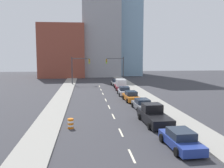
% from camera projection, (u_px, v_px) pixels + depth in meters
% --- Properties ---
extents(sidewalk_left, '(2.87, 104.14, 0.14)m').
position_uv_depth(sidewalk_left, '(69.00, 84.00, 59.92)').
color(sidewalk_left, gray).
rests_on(sidewalk_left, ground).
extents(sidewalk_right, '(2.87, 104.14, 0.14)m').
position_uv_depth(sidewalk_right, '(127.00, 83.00, 61.41)').
color(sidewalk_right, gray).
rests_on(sidewalk_right, ground).
extents(lane_stripe_at_8m, '(0.16, 2.40, 0.01)m').
position_uv_depth(lane_stripe_at_8m, '(132.00, 156.00, 17.24)').
color(lane_stripe_at_8m, beige).
rests_on(lane_stripe_at_8m, ground).
extents(lane_stripe_at_13m, '(0.16, 2.40, 0.01)m').
position_uv_depth(lane_stripe_at_13m, '(121.00, 132.00, 22.47)').
color(lane_stripe_at_13m, beige).
rests_on(lane_stripe_at_13m, ground).
extents(lane_stripe_at_19m, '(0.16, 2.40, 0.01)m').
position_uv_depth(lane_stripe_at_19m, '(113.00, 116.00, 28.39)').
color(lane_stripe_at_19m, beige).
rests_on(lane_stripe_at_19m, ground).
extents(lane_stripe_at_25m, '(0.16, 2.40, 0.01)m').
position_uv_depth(lane_stripe_at_25m, '(109.00, 107.00, 33.51)').
color(lane_stripe_at_25m, beige).
rests_on(lane_stripe_at_25m, ground).
extents(lane_stripe_at_30m, '(0.16, 2.40, 0.01)m').
position_uv_depth(lane_stripe_at_30m, '(106.00, 100.00, 38.73)').
color(lane_stripe_at_30m, beige).
rests_on(lane_stripe_at_30m, ground).
extents(lane_stripe_at_36m, '(0.16, 2.40, 0.01)m').
position_uv_depth(lane_stripe_at_36m, '(103.00, 94.00, 45.10)').
color(lane_stripe_at_36m, beige).
rests_on(lane_stripe_at_36m, ground).
extents(lane_stripe_at_42m, '(0.16, 2.40, 0.01)m').
position_uv_depth(lane_stripe_at_42m, '(101.00, 90.00, 50.30)').
color(lane_stripe_at_42m, beige).
rests_on(lane_stripe_at_42m, ground).
extents(lane_stripe_at_47m, '(0.16, 2.40, 0.01)m').
position_uv_depth(lane_stripe_at_47m, '(99.00, 86.00, 56.06)').
color(lane_stripe_at_47m, beige).
rests_on(lane_stripe_at_47m, ground).
extents(building_brick_left, '(14.00, 16.00, 16.49)m').
position_uv_depth(building_brick_left, '(63.00, 51.00, 81.27)').
color(building_brick_left, brown).
rests_on(building_brick_left, ground).
extents(building_office_center, '(12.00, 20.00, 26.50)m').
position_uv_depth(building_office_center, '(100.00, 37.00, 85.96)').
color(building_office_center, '#99999E').
rests_on(building_office_center, ground).
extents(building_glass_right, '(13.00, 20.00, 41.09)m').
position_uv_depth(building_glass_right, '(119.00, 17.00, 89.85)').
color(building_glass_right, '#7A9EB7').
rests_on(building_glass_right, ground).
extents(traffic_signal_left, '(4.34, 0.35, 6.54)m').
position_uv_depth(traffic_signal_left, '(77.00, 67.00, 58.63)').
color(traffic_signal_left, '#38383D').
rests_on(traffic_signal_left, ground).
extents(traffic_signal_right, '(4.34, 0.35, 6.54)m').
position_uv_depth(traffic_signal_right, '(118.00, 67.00, 59.67)').
color(traffic_signal_right, '#38383D').
rests_on(traffic_signal_right, ground).
extents(traffic_barrel, '(0.56, 0.56, 0.95)m').
position_uv_depth(traffic_barrel, '(71.00, 123.00, 23.68)').
color(traffic_barrel, orange).
rests_on(traffic_barrel, ground).
extents(sedan_blue, '(2.28, 4.85, 1.40)m').
position_uv_depth(sedan_blue, '(181.00, 140.00, 18.64)').
color(sedan_blue, navy).
rests_on(sedan_blue, ground).
extents(pickup_truck_black, '(2.56, 6.01, 1.90)m').
position_uv_depth(pickup_truck_black, '(154.00, 116.00, 25.41)').
color(pickup_truck_black, black).
rests_on(pickup_truck_black, ground).
extents(sedan_gray, '(2.24, 4.85, 1.38)m').
position_uv_depth(sedan_gray, '(142.00, 105.00, 31.94)').
color(sedan_gray, slate).
rests_on(sedan_gray, ground).
extents(sedan_orange, '(2.23, 4.79, 1.51)m').
position_uv_depth(sedan_orange, '(131.00, 96.00, 37.90)').
color(sedan_orange, orange).
rests_on(sedan_orange, ground).
extents(sedan_silver, '(2.25, 4.74, 1.45)m').
position_uv_depth(sedan_silver, '(124.00, 91.00, 43.60)').
color(sedan_silver, '#B2B2BC').
rests_on(sedan_silver, ground).
extents(box_truck_maroon, '(2.56, 6.04, 2.08)m').
position_uv_depth(box_truck_maroon, '(121.00, 85.00, 50.68)').
color(box_truck_maroon, maroon).
rests_on(box_truck_maroon, ground).
extents(sedan_white, '(2.35, 4.78, 1.49)m').
position_uv_depth(sedan_white, '(117.00, 83.00, 56.91)').
color(sedan_white, silver).
rests_on(sedan_white, ground).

